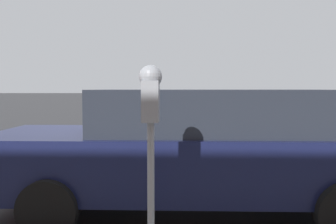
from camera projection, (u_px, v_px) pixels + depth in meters
ground_plane at (105, 192)px, 5.99m from camera, size 220.00×220.00×0.00m
parking_meter at (151, 111)px, 3.23m from camera, size 0.21×0.19×1.61m
car_navy at (197, 149)px, 4.89m from camera, size 2.00×4.96×1.57m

